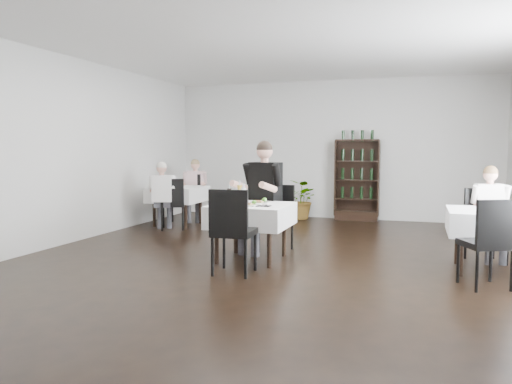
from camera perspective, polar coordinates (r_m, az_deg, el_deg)
room_shell at (r=6.65m, az=1.93°, el=4.76°), size 9.00×9.00×9.00m
wine_shelf at (r=10.79m, az=11.46°, el=1.28°), size 0.90×0.28×1.75m
main_table at (r=6.80m, az=-0.52°, el=-2.66°), size 1.03×1.03×0.77m
left_table at (r=10.03m, az=-8.94°, el=-0.25°), size 0.98×0.98×0.77m
right_table at (r=6.79m, az=25.14°, el=-3.15°), size 0.98×0.98×0.77m
potted_tree at (r=10.80m, az=5.25°, el=-0.85°), size 0.98×0.93×0.86m
main_chair_far at (r=7.50m, az=2.48°, el=-2.43°), size 0.47×0.48×0.98m
main_chair_near at (r=6.00m, az=-2.77°, el=-3.92°), size 0.50×0.50×1.05m
left_chair_far at (r=10.55m, az=-7.74°, el=-0.28°), size 0.56×0.56×0.99m
left_chair_near at (r=9.47m, az=-9.54°, el=-0.98°), size 0.59×0.59×0.97m
right_chair_far at (r=7.45m, az=24.63°, el=-2.91°), size 0.57×0.57×0.98m
right_chair_near at (r=5.97m, az=25.14°, el=-4.75°), size 0.60×0.60×0.99m
diner_main at (r=7.31m, az=0.62°, el=0.49°), size 0.69×0.74×1.64m
diner_left_far at (r=10.53m, az=-6.99°, el=0.77°), size 0.55×0.58×1.31m
diner_left_near at (r=9.41m, az=-10.65°, el=0.16°), size 0.56×0.60×1.29m
diner_right_far at (r=7.46m, az=25.26°, el=-1.44°), size 0.53×0.56×1.30m
plate_far at (r=6.89m, az=0.44°, el=-1.16°), size 0.27×0.27×0.08m
plate_near at (r=6.62m, az=-0.72°, el=-1.43°), size 0.26×0.26×0.07m
pilsner_dark at (r=6.89m, az=-3.06°, el=-0.43°), size 0.06×0.06×0.26m
pilsner_lager at (r=6.96m, az=-1.88°, el=-0.19°), size 0.07×0.07×0.31m
coke_bottle at (r=6.85m, az=-1.42°, el=-0.42°), size 0.07×0.07×0.27m
napkin_cutlery at (r=6.55m, az=0.88°, el=-1.59°), size 0.18×0.20×0.02m
pepper_mill at (r=6.83m, az=25.72°, el=-1.47°), size 0.05×0.05×0.09m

